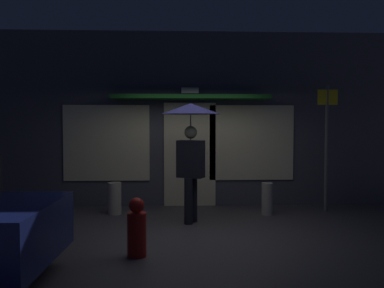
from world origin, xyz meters
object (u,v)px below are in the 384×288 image
object	(u,v)px
street_sign_post	(327,140)
sidewalk_bollard	(267,199)
person_with_umbrella	(191,131)
sidewalk_bollard_2	(115,198)
fire_hydrant	(137,229)

from	to	relation	value
street_sign_post	sidewalk_bollard	xyz separation A→B (m)	(-1.24, -0.25, -1.12)
person_with_umbrella	sidewalk_bollard_2	world-z (taller)	person_with_umbrella
street_sign_post	sidewalk_bollard	bearing A→B (deg)	-168.37
person_with_umbrella	sidewalk_bollard_2	bearing A→B (deg)	-3.28
street_sign_post	fire_hydrant	xyz separation A→B (m)	(-3.54, -2.72, -1.07)
street_sign_post	sidewalk_bollard_2	xyz separation A→B (m)	(-4.19, -0.08, -1.12)
person_with_umbrella	street_sign_post	size ratio (longest dim) A/B	0.84
street_sign_post	sidewalk_bollard_2	distance (m)	4.34
fire_hydrant	person_with_umbrella	bearing A→B (deg)	66.99
person_with_umbrella	sidewalk_bollard_2	distance (m)	2.10
sidewalk_bollard_2	fire_hydrant	bearing A→B (deg)	-76.11
sidewalk_bollard	sidewalk_bollard_2	xyz separation A→B (m)	(-2.95, 0.17, 0.00)
person_with_umbrella	fire_hydrant	distance (m)	2.39
sidewalk_bollard	person_with_umbrella	bearing A→B (deg)	-158.14
street_sign_post	fire_hydrant	bearing A→B (deg)	-142.40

